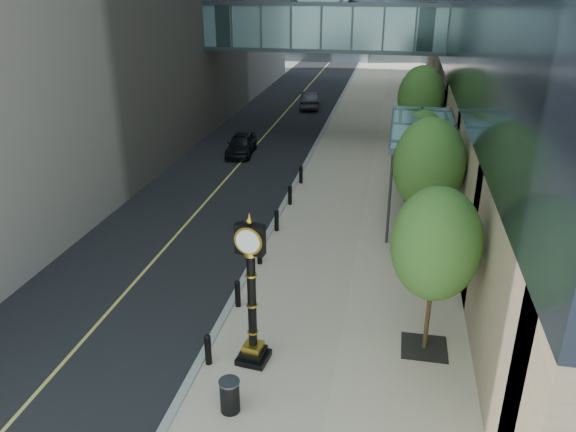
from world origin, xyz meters
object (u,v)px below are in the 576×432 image
object	(u,v)px
street_clock	(252,302)
trash_bin	(230,397)
car_near	(241,144)
pedestrian	(410,229)
car_far	(310,100)

from	to	relation	value
street_clock	trash_bin	world-z (taller)	street_clock
car_near	pedestrian	bearing A→B (deg)	-52.18
trash_bin	car_near	bearing A→B (deg)	104.68
trash_bin	car_near	xyz separation A→B (m)	(-5.90, 22.52, 0.18)
street_clock	car_near	bearing A→B (deg)	113.55
street_clock	trash_bin	xyz separation A→B (m)	(-0.08, -2.16, -1.56)
street_clock	pedestrian	size ratio (longest dim) A/B	2.70
pedestrian	street_clock	bearing A→B (deg)	75.64
trash_bin	car_far	xyz separation A→B (m)	(-3.71, 36.94, 0.22)
street_clock	car_far	size ratio (longest dim) A/B	1.07
street_clock	car_near	xyz separation A→B (m)	(-5.98, 20.35, -1.38)
street_clock	trash_bin	distance (m)	2.67
street_clock	car_far	distance (m)	35.01
car_far	car_near	bearing A→B (deg)	73.62
car_near	car_far	bearing A→B (deg)	77.20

